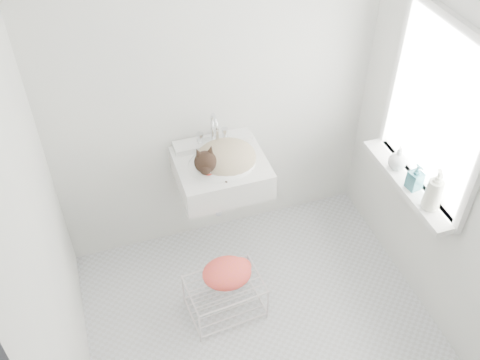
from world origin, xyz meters
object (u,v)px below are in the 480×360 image
object	(u,v)px
cat	(224,158)
bottle_b	(413,188)
wire_rack	(225,296)
bottle_c	(396,167)
bottle_a	(429,207)
sink	(221,162)

from	to	relation	value
cat	bottle_b	size ratio (longest dim) A/B	2.41
cat	wire_rack	bearing A→B (deg)	-109.53
cat	bottle_b	bearing A→B (deg)	-31.68
bottle_b	bottle_c	xyz separation A→B (m)	(0.00, 0.20, 0.00)
cat	bottle_b	distance (m)	1.18
bottle_a	bottle_b	bearing A→B (deg)	90.00
bottle_b	bottle_c	size ratio (longest dim) A/B	1.16
wire_rack	bottle_b	distance (m)	1.38
sink	cat	world-z (taller)	cat
bottle_a	cat	bearing A→B (deg)	143.28
cat	bottle_b	xyz separation A→B (m)	(1.03, -0.59, -0.04)
cat	bottle_a	size ratio (longest dim) A/B	1.79
sink	bottle_c	xyz separation A→B (m)	(1.04, -0.41, 0.00)
wire_rack	bottle_c	distance (m)	1.38
sink	bottle_a	distance (m)	1.30
sink	bottle_a	world-z (taller)	bottle_a
wire_rack	bottle_c	bearing A→B (deg)	5.46
bottle_c	bottle_a	bearing A→B (deg)	-90.00
wire_rack	bottle_b	xyz separation A→B (m)	(1.19, -0.09, 0.70)
cat	bottle_a	bearing A→B (deg)	-38.71
sink	bottle_b	distance (m)	1.20
wire_rack	bottle_b	size ratio (longest dim) A/B	2.65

